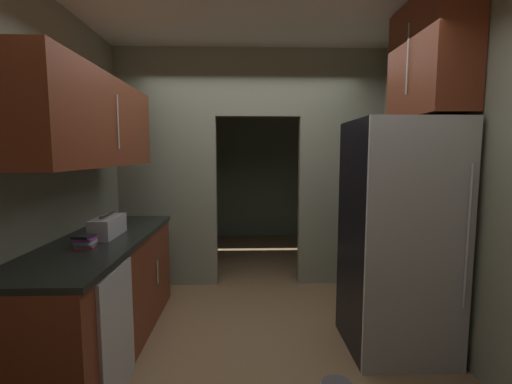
# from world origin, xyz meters

# --- Properties ---
(ground) EXTENTS (20.00, 20.00, 0.00)m
(ground) POSITION_xyz_m (0.00, 0.00, 0.00)
(ground) COLOR brown
(kitchen_overhead_slab) EXTENTS (3.56, 6.78, 0.06)m
(kitchen_overhead_slab) POSITION_xyz_m (0.00, 0.42, 2.85)
(kitchen_overhead_slab) COLOR silver
(kitchen_partition) EXTENTS (3.16, 0.12, 2.82)m
(kitchen_partition) POSITION_xyz_m (-0.02, 1.39, 1.53)
(kitchen_partition) COLOR gray
(kitchen_partition) RESTS_ON ground
(adjoining_room_shell) EXTENTS (3.16, 2.64, 2.82)m
(adjoining_room_shell) POSITION_xyz_m (0.00, 3.17, 1.41)
(adjoining_room_shell) COLOR slate
(adjoining_room_shell) RESTS_ON ground
(kitchen_flank_left) EXTENTS (0.10, 3.89, 2.82)m
(kitchen_flank_left) POSITION_xyz_m (-1.63, -0.56, 1.41)
(kitchen_flank_left) COLOR gray
(kitchen_flank_left) RESTS_ON ground
(kitchen_flank_right) EXTENTS (0.10, 3.89, 2.82)m
(kitchen_flank_right) POSITION_xyz_m (1.63, -0.56, 1.41)
(kitchen_flank_right) COLOR gray
(kitchen_flank_right) RESTS_ON ground
(refrigerator) EXTENTS (0.77, 0.77, 1.86)m
(refrigerator) POSITION_xyz_m (1.16, -0.13, 0.93)
(refrigerator) COLOR black
(refrigerator) RESTS_ON ground
(lower_cabinet_run) EXTENTS (0.68, 2.10, 0.92)m
(lower_cabinet_run) POSITION_xyz_m (-1.24, -0.06, 0.46)
(lower_cabinet_run) COLOR maroon
(lower_cabinet_run) RESTS_ON ground
(dishwasher) EXTENTS (0.02, 0.56, 0.86)m
(dishwasher) POSITION_xyz_m (-0.91, -0.65, 0.43)
(dishwasher) COLOR #B7BABC
(dishwasher) RESTS_ON ground
(upper_cabinet_counterside) EXTENTS (0.36, 1.89, 0.69)m
(upper_cabinet_counterside) POSITION_xyz_m (-1.24, -0.06, 1.85)
(upper_cabinet_counterside) COLOR maroon
(upper_cabinet_fridgeside) EXTENTS (0.36, 0.85, 0.91)m
(upper_cabinet_fridgeside) POSITION_xyz_m (1.40, -0.03, 2.35)
(upper_cabinet_fridgeside) COLOR maroon
(boombox) EXTENTS (0.18, 0.43, 0.19)m
(boombox) POSITION_xyz_m (-1.21, 0.03, 1.00)
(boombox) COLOR #B2B2B7
(boombox) RESTS_ON lower_cabinet_run
(book_stack) EXTENTS (0.15, 0.16, 0.09)m
(book_stack) POSITION_xyz_m (-1.24, -0.32, 0.97)
(book_stack) COLOR red
(book_stack) RESTS_ON lower_cabinet_run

